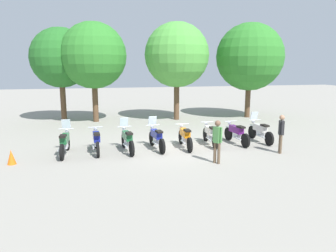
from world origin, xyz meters
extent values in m
plane|color=gray|center=(0.00, 0.00, 0.00)|extent=(80.00, 80.00, 0.00)
cylinder|color=black|center=(-4.42, 0.68, 0.32)|extent=(0.14, 0.65, 0.64)
cylinder|color=black|center=(-4.52, -0.87, 0.32)|extent=(0.14, 0.65, 0.64)
cube|color=silver|center=(-4.42, 0.68, 0.66)|extent=(0.14, 0.37, 0.04)
cube|color=#1E6033|center=(-4.46, -0.05, 0.67)|extent=(0.32, 0.96, 0.30)
cube|color=silver|center=(-4.47, -0.10, 0.40)|extent=(0.24, 0.41, 0.24)
cube|color=black|center=(-4.49, -0.45, 0.86)|extent=(0.27, 0.45, 0.08)
cylinder|color=silver|center=(-4.42, 0.59, 0.64)|extent=(0.06, 0.23, 0.64)
cylinder|color=silver|center=(-4.43, 0.50, 0.97)|extent=(0.62, 0.08, 0.04)
sphere|color=silver|center=(-4.42, 0.63, 0.85)|extent=(0.17, 0.17, 0.16)
cylinder|color=silver|center=(-4.65, -0.39, 0.34)|extent=(0.11, 0.70, 0.07)
cube|color=silver|center=(-4.43, 0.56, 1.17)|extent=(0.37, 0.15, 0.39)
cylinder|color=black|center=(-3.23, 0.76, 0.32)|extent=(0.13, 0.64, 0.64)
cylinder|color=black|center=(-3.16, -0.78, 0.32)|extent=(0.13, 0.64, 0.64)
cube|color=silver|center=(-3.23, 0.76, 0.66)|extent=(0.14, 0.37, 0.04)
cube|color=navy|center=(-3.19, 0.04, 0.67)|extent=(0.30, 0.96, 0.30)
cube|color=silver|center=(-3.19, -0.01, 0.40)|extent=(0.24, 0.41, 0.24)
cube|color=black|center=(-3.17, -0.36, 0.86)|extent=(0.26, 0.45, 0.08)
cylinder|color=silver|center=(-3.22, 0.67, 0.64)|extent=(0.06, 0.23, 0.64)
cylinder|color=silver|center=(-3.22, 0.58, 0.97)|extent=(0.62, 0.06, 0.04)
sphere|color=silver|center=(-3.22, 0.71, 0.85)|extent=(0.17, 0.17, 0.16)
cylinder|color=silver|center=(-3.34, -0.32, 0.34)|extent=(0.10, 0.70, 0.07)
cylinder|color=black|center=(-2.00, 0.61, 0.32)|extent=(0.17, 0.65, 0.64)
cylinder|color=black|center=(-1.83, -0.93, 0.32)|extent=(0.17, 0.65, 0.64)
cube|color=silver|center=(-2.00, 0.61, 0.66)|extent=(0.16, 0.37, 0.04)
cube|color=#1E6033|center=(-1.92, -0.11, 0.67)|extent=(0.36, 0.97, 0.30)
cube|color=silver|center=(-1.91, -0.16, 0.40)|extent=(0.26, 0.42, 0.24)
cube|color=black|center=(-1.88, -0.51, 0.86)|extent=(0.29, 0.46, 0.08)
cylinder|color=silver|center=(-1.99, 0.52, 0.64)|extent=(0.07, 0.23, 0.64)
cylinder|color=silver|center=(-1.98, 0.43, 0.97)|extent=(0.62, 0.10, 0.04)
sphere|color=silver|center=(-1.99, 0.56, 0.85)|extent=(0.18, 0.18, 0.16)
cylinder|color=silver|center=(-2.04, -0.48, 0.34)|extent=(0.15, 0.70, 0.07)
cube|color=silver|center=(-1.99, 0.49, 1.17)|extent=(0.37, 0.17, 0.39)
cylinder|color=black|center=(-0.72, 0.69, 0.32)|extent=(0.16, 0.65, 0.64)
cylinder|color=black|center=(-0.56, -0.85, 0.32)|extent=(0.16, 0.65, 0.64)
cube|color=silver|center=(-0.72, 0.69, 0.66)|extent=(0.16, 0.37, 0.04)
cube|color=navy|center=(-0.64, -0.03, 0.67)|extent=(0.35, 0.97, 0.30)
cube|color=silver|center=(-0.64, -0.08, 0.40)|extent=(0.26, 0.42, 0.24)
cube|color=black|center=(-0.60, -0.43, 0.86)|extent=(0.28, 0.46, 0.08)
cylinder|color=silver|center=(-0.71, 0.60, 0.64)|extent=(0.07, 0.23, 0.64)
cylinder|color=silver|center=(-0.70, 0.51, 0.97)|extent=(0.62, 0.10, 0.04)
sphere|color=silver|center=(-0.71, 0.64, 0.85)|extent=(0.18, 0.18, 0.16)
cylinder|color=silver|center=(-0.77, -0.40, 0.34)|extent=(0.14, 0.70, 0.07)
cube|color=silver|center=(-0.70, 0.57, 1.17)|extent=(0.37, 0.17, 0.39)
cylinder|color=black|center=(0.66, 0.66, 0.32)|extent=(0.12, 0.64, 0.64)
cylinder|color=black|center=(0.62, -0.89, 0.32)|extent=(0.12, 0.64, 0.64)
cube|color=silver|center=(0.66, 0.66, 0.66)|extent=(0.13, 0.36, 0.04)
cube|color=orange|center=(0.64, -0.07, 0.67)|extent=(0.29, 0.96, 0.30)
cube|color=silver|center=(0.64, -0.12, 0.40)|extent=(0.23, 0.41, 0.24)
cube|color=black|center=(0.63, -0.47, 0.86)|extent=(0.25, 0.45, 0.08)
cylinder|color=silver|center=(0.66, 0.57, 0.64)|extent=(0.06, 0.23, 0.64)
cylinder|color=silver|center=(0.66, 0.48, 0.97)|extent=(0.62, 0.05, 0.04)
sphere|color=silver|center=(0.66, 0.61, 0.85)|extent=(0.16, 0.16, 0.16)
cylinder|color=silver|center=(0.47, -0.41, 0.34)|extent=(0.09, 0.70, 0.07)
cylinder|color=black|center=(1.97, 0.92, 0.32)|extent=(0.14, 0.65, 0.64)
cylinder|color=black|center=(1.86, -0.63, 0.32)|extent=(0.14, 0.65, 0.64)
cube|color=silver|center=(1.97, 0.92, 0.66)|extent=(0.14, 0.37, 0.04)
cube|color=silver|center=(1.92, 0.20, 0.67)|extent=(0.32, 0.97, 0.30)
cube|color=silver|center=(1.91, 0.15, 0.40)|extent=(0.25, 0.41, 0.24)
cube|color=black|center=(1.89, -0.20, 0.86)|extent=(0.27, 0.46, 0.08)
cylinder|color=silver|center=(1.96, 0.83, 0.64)|extent=(0.07, 0.23, 0.64)
cylinder|color=silver|center=(1.95, 0.74, 0.97)|extent=(0.62, 0.08, 0.04)
sphere|color=silver|center=(1.96, 0.87, 0.85)|extent=(0.17, 0.17, 0.16)
cylinder|color=silver|center=(1.73, -0.14, 0.34)|extent=(0.12, 0.70, 0.07)
cylinder|color=black|center=(3.12, 0.85, 0.32)|extent=(0.16, 0.65, 0.64)
cylinder|color=black|center=(3.26, -0.69, 0.32)|extent=(0.16, 0.65, 0.64)
cube|color=silver|center=(3.12, 0.85, 0.66)|extent=(0.15, 0.37, 0.04)
cube|color=#59196B|center=(3.19, 0.13, 0.67)|extent=(0.35, 0.97, 0.30)
cube|color=silver|center=(3.19, 0.08, 0.40)|extent=(0.26, 0.42, 0.24)
cube|color=black|center=(3.22, -0.27, 0.86)|extent=(0.28, 0.46, 0.08)
cylinder|color=silver|center=(3.13, 0.76, 0.64)|extent=(0.07, 0.23, 0.64)
cylinder|color=silver|center=(3.14, 0.67, 0.97)|extent=(0.62, 0.09, 0.04)
sphere|color=silver|center=(3.12, 0.80, 0.85)|extent=(0.17, 0.17, 0.16)
cylinder|color=silver|center=(3.06, -0.23, 0.34)|extent=(0.13, 0.70, 0.07)
cylinder|color=black|center=(4.45, 0.96, 0.32)|extent=(0.12, 0.64, 0.64)
cylinder|color=black|center=(4.49, -0.59, 0.32)|extent=(0.12, 0.64, 0.64)
cube|color=silver|center=(4.45, 0.96, 0.66)|extent=(0.13, 0.36, 0.04)
cube|color=silver|center=(4.47, 0.23, 0.67)|extent=(0.29, 0.96, 0.30)
cube|color=silver|center=(4.47, 0.18, 0.40)|extent=(0.23, 0.41, 0.24)
cube|color=black|center=(4.48, -0.17, 0.86)|extent=(0.25, 0.45, 0.08)
cylinder|color=silver|center=(4.45, 0.87, 0.64)|extent=(0.06, 0.23, 0.64)
cylinder|color=silver|center=(4.45, 0.78, 0.97)|extent=(0.62, 0.05, 0.04)
sphere|color=silver|center=(4.45, 0.91, 0.85)|extent=(0.16, 0.16, 0.16)
cylinder|color=silver|center=(4.31, -0.12, 0.34)|extent=(0.09, 0.70, 0.07)
cube|color=silver|center=(4.45, 0.84, 1.17)|extent=(0.36, 0.14, 0.39)
cylinder|color=brown|center=(1.21, -2.66, 0.40)|extent=(0.15, 0.15, 0.79)
cylinder|color=brown|center=(1.11, -2.52, 0.40)|extent=(0.15, 0.15, 0.79)
cube|color=#4C8C47|center=(1.16, -2.59, 1.09)|extent=(0.29, 0.30, 0.59)
cylinder|color=#4C8C47|center=(1.26, -2.71, 1.10)|extent=(0.11, 0.11, 0.56)
cylinder|color=#4C8C47|center=(1.06, -2.46, 1.10)|extent=(0.11, 0.11, 0.56)
sphere|color=brown|center=(1.16, -2.59, 1.52)|extent=(0.30, 0.30, 0.21)
cylinder|color=brown|center=(4.24, -1.90, 0.39)|extent=(0.14, 0.14, 0.78)
cylinder|color=brown|center=(4.31, -1.75, 0.39)|extent=(0.14, 0.14, 0.78)
cube|color=#262628|center=(4.28, -1.83, 1.08)|extent=(0.27, 0.28, 0.59)
cylinder|color=#262628|center=(4.21, -1.97, 1.09)|extent=(0.10, 0.10, 0.56)
cylinder|color=#262628|center=(4.34, -1.68, 1.09)|extent=(0.10, 0.10, 0.56)
sphere|color=#A87A5B|center=(4.28, -1.83, 1.50)|extent=(0.28, 0.28, 0.21)
cylinder|color=brown|center=(-5.24, 8.70, 1.38)|extent=(0.36, 0.36, 2.75)
sphere|color=#236623|center=(-5.24, 8.70, 4.11)|extent=(3.86, 3.86, 3.86)
cylinder|color=brown|center=(-3.17, 7.72, 1.38)|extent=(0.36, 0.36, 2.77)
sphere|color=#2D7A28|center=(-3.17, 7.72, 4.23)|extent=(4.18, 4.18, 4.18)
cylinder|color=brown|center=(2.16, 7.35, 1.40)|extent=(0.36, 0.36, 2.81)
sphere|color=#4C9E3D|center=(2.16, 7.35, 4.29)|extent=(4.24, 4.24, 4.24)
cylinder|color=brown|center=(7.30, 7.20, 1.29)|extent=(0.36, 0.36, 2.57)
sphere|color=#2D7A28|center=(7.30, 7.20, 4.19)|extent=(4.61, 4.61, 4.61)
cone|color=orange|center=(-6.29, -1.01, 0.28)|extent=(0.32, 0.32, 0.55)
camera|label=1|loc=(-3.19, -13.38, 3.60)|focal=34.15mm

